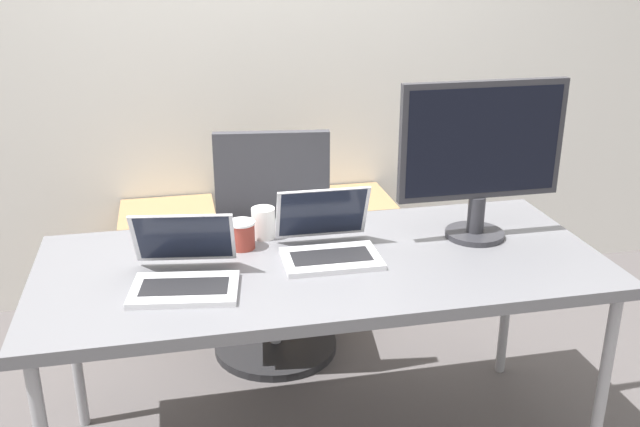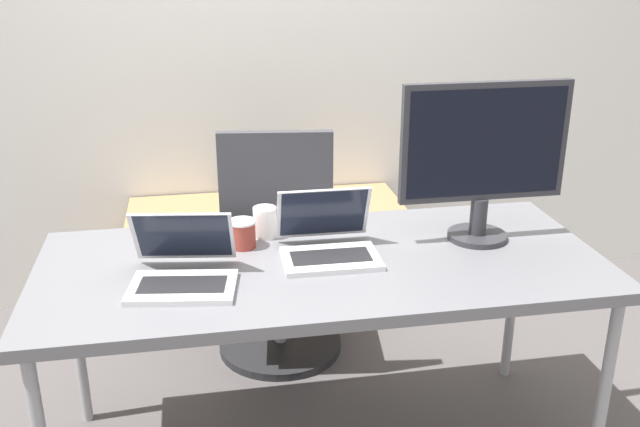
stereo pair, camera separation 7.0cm
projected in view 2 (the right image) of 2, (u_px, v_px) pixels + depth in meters
The scene contains 10 objects.
wall_back at pixel (270, 43), 3.46m from camera, with size 10.00×0.05×2.60m.
desk at pixel (322, 273), 2.38m from camera, with size 1.87×0.82×0.77m.
office_chair at pixel (279, 273), 3.09m from camera, with size 0.56×0.59×1.09m.
cabinet_left at pixel (179, 262), 3.51m from camera, with size 0.45×0.42×0.56m.
cabinet_right at pixel (352, 250), 3.66m from camera, with size 0.45×0.42×0.56m.
laptop_left at pixel (183, 269), 2.19m from camera, with size 0.35×0.36×0.21m.
laptop_right at pixel (328, 243), 2.38m from camera, with size 0.32×0.30×0.22m.
monitor at pixel (484, 155), 2.42m from camera, with size 0.59×0.21×0.56m.
coffee_cup_white at pixel (265, 222), 2.53m from camera, with size 0.08×0.08×0.11m.
coffee_cup_brown at pixel (243, 234), 2.44m from camera, with size 0.09×0.09×0.10m.
Camera 2 is at (-0.39, -2.11, 1.76)m, focal length 40.00 mm.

